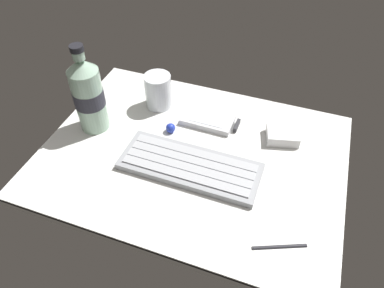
{
  "coord_description": "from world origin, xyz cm",
  "views": [
    {
      "loc": [
        18.03,
        -50.06,
        56.24
      ],
      "look_at": [
        0.0,
        0.0,
        3.0
      ],
      "focal_mm": 33.56,
      "sensor_mm": 36.0,
      "label": 1
    }
  ],
  "objects_px": {
    "handheld_device": "(211,119)",
    "juice_cup": "(158,92)",
    "keyboard": "(190,166)",
    "stylus_pen": "(280,246)",
    "trackball_mouse": "(171,128)",
    "charger_block": "(283,135)",
    "water_bottle": "(88,95)"
  },
  "relations": [
    {
      "from": "trackball_mouse",
      "to": "stylus_pen",
      "type": "bearing_deg",
      "value": -35.82
    },
    {
      "from": "juice_cup",
      "to": "keyboard",
      "type": "bearing_deg",
      "value": -50.03
    },
    {
      "from": "keyboard",
      "to": "handheld_device",
      "type": "bearing_deg",
      "value": 91.37
    },
    {
      "from": "keyboard",
      "to": "stylus_pen",
      "type": "distance_m",
      "value": 0.24
    },
    {
      "from": "water_bottle",
      "to": "stylus_pen",
      "type": "distance_m",
      "value": 0.5
    },
    {
      "from": "juice_cup",
      "to": "charger_block",
      "type": "height_order",
      "value": "juice_cup"
    },
    {
      "from": "keyboard",
      "to": "juice_cup",
      "type": "bearing_deg",
      "value": 129.97
    },
    {
      "from": "juice_cup",
      "to": "trackball_mouse",
      "type": "distance_m",
      "value": 0.11
    },
    {
      "from": "keyboard",
      "to": "water_bottle",
      "type": "distance_m",
      "value": 0.27
    },
    {
      "from": "water_bottle",
      "to": "trackball_mouse",
      "type": "relative_size",
      "value": 9.45
    },
    {
      "from": "charger_block",
      "to": "trackball_mouse",
      "type": "height_order",
      "value": "charger_block"
    },
    {
      "from": "keyboard",
      "to": "charger_block",
      "type": "relative_size",
      "value": 4.16
    },
    {
      "from": "keyboard",
      "to": "juice_cup",
      "type": "height_order",
      "value": "juice_cup"
    },
    {
      "from": "water_bottle",
      "to": "keyboard",
      "type": "bearing_deg",
      "value": -11.4
    },
    {
      "from": "keyboard",
      "to": "trackball_mouse",
      "type": "xyz_separation_m",
      "value": [
        -0.08,
        0.09,
        0.0
      ]
    },
    {
      "from": "handheld_device",
      "to": "charger_block",
      "type": "bearing_deg",
      "value": -1.29
    },
    {
      "from": "water_bottle",
      "to": "stylus_pen",
      "type": "relative_size",
      "value": 2.19
    },
    {
      "from": "handheld_device",
      "to": "juice_cup",
      "type": "xyz_separation_m",
      "value": [
        -0.14,
        0.02,
        0.03
      ]
    },
    {
      "from": "stylus_pen",
      "to": "charger_block",
      "type": "bearing_deg",
      "value": 76.0
    },
    {
      "from": "keyboard",
      "to": "charger_block",
      "type": "height_order",
      "value": "charger_block"
    },
    {
      "from": "charger_block",
      "to": "stylus_pen",
      "type": "height_order",
      "value": "charger_block"
    },
    {
      "from": "keyboard",
      "to": "stylus_pen",
      "type": "xyz_separation_m",
      "value": [
        0.21,
        -0.12,
        -0.0
      ]
    },
    {
      "from": "keyboard",
      "to": "handheld_device",
      "type": "xyz_separation_m",
      "value": [
        -0.0,
        0.16,
        -0.0
      ]
    },
    {
      "from": "juice_cup",
      "to": "water_bottle",
      "type": "height_order",
      "value": "water_bottle"
    },
    {
      "from": "keyboard",
      "to": "stylus_pen",
      "type": "height_order",
      "value": "keyboard"
    },
    {
      "from": "water_bottle",
      "to": "juice_cup",
      "type": "bearing_deg",
      "value": 48.02
    },
    {
      "from": "juice_cup",
      "to": "water_bottle",
      "type": "relative_size",
      "value": 0.41
    },
    {
      "from": "water_bottle",
      "to": "trackball_mouse",
      "type": "bearing_deg",
      "value": 13.11
    },
    {
      "from": "juice_cup",
      "to": "charger_block",
      "type": "xyz_separation_m",
      "value": [
        0.31,
        -0.02,
        -0.03
      ]
    },
    {
      "from": "water_bottle",
      "to": "trackball_mouse",
      "type": "distance_m",
      "value": 0.19
    },
    {
      "from": "water_bottle",
      "to": "handheld_device",
      "type": "bearing_deg",
      "value": 22.9
    },
    {
      "from": "charger_block",
      "to": "stylus_pen",
      "type": "xyz_separation_m",
      "value": [
        0.04,
        -0.27,
        -0.01
      ]
    }
  ]
}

